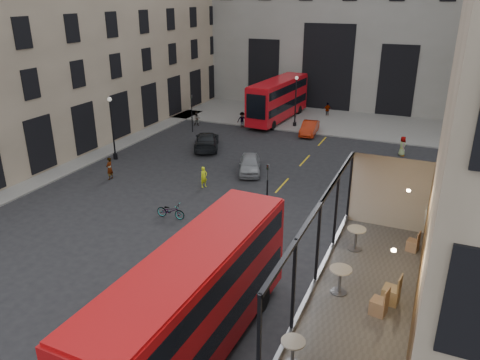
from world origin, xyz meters
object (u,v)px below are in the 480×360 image
at_px(traffic_light_far, 192,109).
at_px(street_lamp_b, 295,105).
at_px(traffic_light_near, 267,186).
at_px(cafe_table_near, 293,349).
at_px(pedestrian_a, 197,119).
at_px(bicycle, 171,211).
at_px(cafe_table_far, 356,236).
at_px(cafe_chair_d, 413,245).
at_px(pedestrian_e, 110,168).
at_px(cafe_table_mid, 340,277).
at_px(cafe_chair_b, 379,306).
at_px(cafe_chair_c, 391,294).
at_px(cyclist, 204,177).
at_px(street_lamp_a, 113,132).
at_px(bus_far, 278,98).
at_px(car_a, 250,164).
at_px(pedestrian_d, 402,146).
at_px(pedestrian_c, 327,110).
at_px(pedestrian_b, 242,120).
at_px(car_c, 207,141).
at_px(car_b, 309,128).
at_px(bus_near, 195,300).

bearing_deg(traffic_light_far, street_lamp_b, 33.69).
bearing_deg(traffic_light_near, cafe_table_near, -67.80).
bearing_deg(pedestrian_a, traffic_light_far, -93.95).
distance_m(bicycle, cafe_table_far, 15.24).
height_order(bicycle, cafe_chair_d, cafe_chair_d).
bearing_deg(cafe_table_far, pedestrian_e, 150.70).
relative_size(traffic_light_near, cafe_table_mid, 4.44).
height_order(cafe_chair_b, cafe_chair_c, cafe_chair_c).
bearing_deg(cyclist, street_lamp_a, 99.75).
height_order(street_lamp_a, bicycle, street_lamp_a).
height_order(bus_far, pedestrian_a, bus_far).
height_order(car_a, cafe_table_far, cafe_table_far).
bearing_deg(pedestrian_e, pedestrian_d, 124.50).
height_order(traffic_light_far, cyclist, traffic_light_far).
bearing_deg(pedestrian_a, cafe_table_near, -79.54).
xyz_separation_m(car_a, pedestrian_a, (-10.51, 10.79, 0.07)).
relative_size(pedestrian_c, pedestrian_d, 0.93).
height_order(pedestrian_a, pedestrian_d, pedestrian_d).
bearing_deg(cafe_table_near, car_a, 114.57).
distance_m(bus_far, cafe_table_mid, 38.95).
relative_size(pedestrian_b, cafe_chair_c, 1.71).
bearing_deg(traffic_light_far, pedestrian_e, -87.80).
distance_m(car_c, pedestrian_c, 17.68).
bearing_deg(car_b, cyclist, -106.78).
height_order(car_a, car_b, car_a).
height_order(traffic_light_far, bus_near, bus_near).
relative_size(traffic_light_far, street_lamp_b, 0.71).
xyz_separation_m(pedestrian_d, cafe_table_far, (0.38, -25.93, 4.29)).
relative_size(traffic_light_far, cafe_chair_d, 4.93).
xyz_separation_m(car_b, car_c, (-7.37, -8.09, 0.08)).
distance_m(pedestrian_d, pedestrian_e, 24.63).
height_order(car_a, pedestrian_c, pedestrian_c).
bearing_deg(cafe_chair_c, cafe_table_mid, -175.75).
bearing_deg(pedestrian_a, cafe_table_mid, -76.18).
bearing_deg(pedestrian_c, cafe_table_mid, 63.64).
bearing_deg(pedestrian_b, street_lamp_b, -8.10).
xyz_separation_m(bus_near, cafe_table_near, (4.88, -3.76, 2.48)).
bearing_deg(pedestrian_a, cafe_table_far, -73.55).
bearing_deg(cafe_chair_d, cyclist, 140.92).
xyz_separation_m(bus_near, pedestrian_d, (4.87, 28.52, -1.76)).
xyz_separation_m(car_b, pedestrian_e, (-10.67, -17.76, 0.19)).
height_order(cafe_table_mid, cafe_table_far, cafe_table_mid).
bearing_deg(cafe_table_near, pedestrian_d, 90.01).
xyz_separation_m(car_a, pedestrian_d, (10.60, 9.07, 0.17)).
bearing_deg(bus_far, bicycle, -85.89).
xyz_separation_m(traffic_light_far, bicycle, (8.27, -17.88, -1.92)).
relative_size(street_lamp_a, cafe_chair_c, 5.57).
xyz_separation_m(bus_near, pedestrian_c, (-4.42, 39.71, -1.82)).
xyz_separation_m(bus_near, car_a, (-5.73, 19.45, -1.93)).
relative_size(car_c, cafe_table_near, 6.78).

